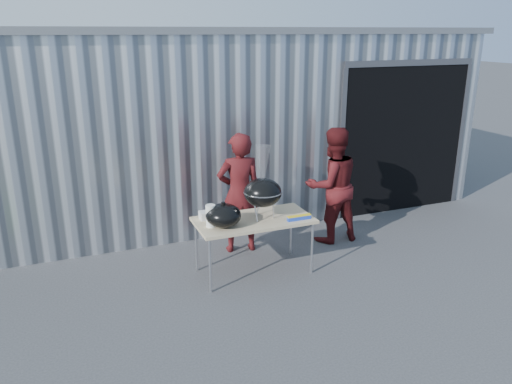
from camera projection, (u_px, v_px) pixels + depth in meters
name	position (u px, v px, depth m)	size (l,w,h in m)	color
ground	(264.00, 284.00, 6.29)	(80.00, 80.00, 0.00)	#39393C
building	(219.00, 108.00, 10.19)	(8.20, 6.20, 3.10)	silver
folding_table	(254.00, 222.00, 6.41)	(1.50, 0.75, 0.75)	tan
kettle_grill	(263.00, 188.00, 6.29)	(0.49, 0.49, 0.95)	black
grill_lid	(223.00, 215.00, 6.11)	(0.44, 0.44, 0.32)	black
paper_towels	(211.00, 216.00, 6.10)	(0.12, 0.12, 0.28)	white
white_tub	(207.00, 215.00, 6.38)	(0.20, 0.15, 0.10)	white
foil_box	(299.00, 218.00, 6.35)	(0.32, 0.05, 0.06)	#1C3DB8
person_cook	(239.00, 193.00, 7.03)	(0.63, 0.41, 1.73)	#481113
person_bystander	(332.00, 185.00, 7.38)	(0.84, 0.66, 1.74)	#481113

